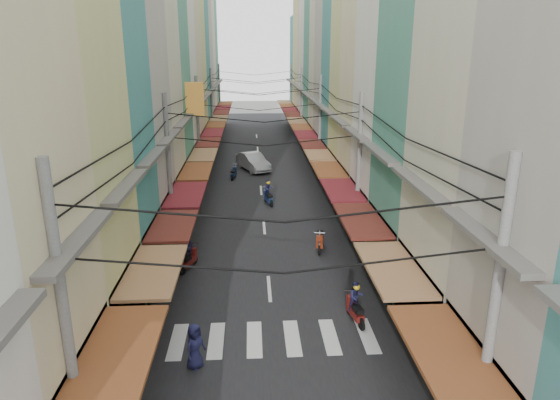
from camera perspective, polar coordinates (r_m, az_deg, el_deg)
name	(u,v)px	position (r m, az deg, el deg)	size (l,w,h in m)	color
ground	(268,270)	(24.36, -1.42, -7.97)	(160.00, 160.00, 0.00)	slate
road	(260,171)	(43.31, -2.36, 3.28)	(10.00, 80.00, 0.02)	black
sidewalk_left	(184,172)	(43.69, -10.92, 3.13)	(3.00, 80.00, 0.06)	slate
sidewalk_right	(334,170)	(43.90, 6.17, 3.41)	(3.00, 80.00, 0.06)	slate
crosswalk	(273,338)	(19.08, -0.76, -15.53)	(7.55, 2.40, 0.01)	silver
building_row_left	(151,55)	(39.30, -14.52, 15.76)	(7.80, 67.67, 23.70)	silver
building_row_right	(364,60)	(39.48, 9.59, 15.52)	(7.80, 68.98, 22.59)	teal
utility_poles	(260,100)	(37.27, -2.33, 11.31)	(10.20, 66.13, 8.20)	gray
white_car	(253,170)	(43.90, -3.07, 3.44)	(5.29, 2.07, 1.87)	silver
bicycle	(422,269)	(25.41, 15.92, -7.56)	(0.63, 1.67, 1.15)	black
moving_scooters	(267,231)	(27.79, -1.51, -3.57)	(7.55, 24.31, 1.76)	black
parked_scooters	(384,293)	(21.64, 11.79, -10.35)	(13.03, 14.31, 0.98)	black
pedestrians	(175,258)	(23.64, -11.95, -6.50)	(12.86, 20.59, 2.22)	#251F29
market_umbrella	(409,231)	(23.51, 14.52, -3.43)	(2.47, 2.47, 2.61)	#B2B2B7
traffic_sign	(389,221)	(24.65, 12.37, -2.36)	(0.10, 0.68, 3.10)	gray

